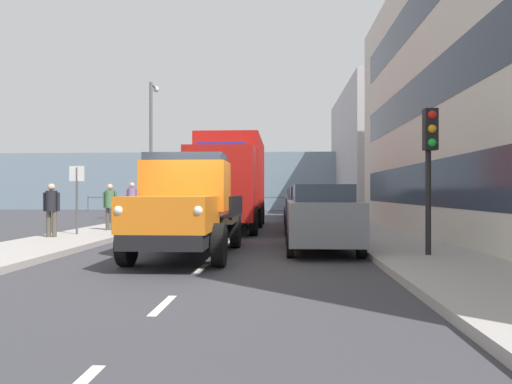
# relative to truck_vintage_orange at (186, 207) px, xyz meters

# --- Properties ---
(ground_plane) EXTENTS (80.00, 80.00, 0.00)m
(ground_plane) POSITION_rel_truck_vintage_orange_xyz_m (-0.64, -8.23, -1.18)
(ground_plane) COLOR #38383D
(sidewalk_left) EXTENTS (2.61, 34.72, 0.15)m
(sidewalk_left) POSITION_rel_truck_vintage_orange_xyz_m (-5.51, -8.23, -1.10)
(sidewalk_left) COLOR #9E9993
(sidewalk_left) RESTS_ON ground_plane
(sidewalk_right) EXTENTS (2.61, 34.72, 0.15)m
(sidewalk_right) POSITION_rel_truck_vintage_orange_xyz_m (4.24, -8.23, -1.10)
(sidewalk_right) COLOR #9E9993
(sidewalk_right) RESTS_ON ground_plane
(road_centreline_markings) EXTENTS (0.12, 30.28, 0.01)m
(road_centreline_markings) POSITION_rel_truck_vintage_orange_xyz_m (-0.64, -7.48, -1.17)
(road_centreline_markings) COLOR silver
(road_centreline_markings) RESTS_ON ground_plane
(building_far_block) EXTENTS (6.08, 14.40, 9.19)m
(building_far_block) POSITION_rel_truck_vintage_orange_xyz_m (-9.86, -24.43, 3.41)
(building_far_block) COLOR #B7B2B7
(building_far_block) RESTS_ON ground_plane
(sea_horizon) EXTENTS (80.00, 0.80, 5.00)m
(sea_horizon) POSITION_rel_truck_vintage_orange_xyz_m (-0.64, -28.59, 1.32)
(sea_horizon) COLOR gray
(sea_horizon) RESTS_ON ground_plane
(seawall_railing) EXTENTS (28.08, 0.08, 1.20)m
(seawall_railing) POSITION_rel_truck_vintage_orange_xyz_m (-0.64, -24.99, -0.26)
(seawall_railing) COLOR #4C5156
(seawall_railing) RESTS_ON ground_plane
(truck_vintage_orange) EXTENTS (2.17, 5.64, 2.43)m
(truck_vintage_orange) POSITION_rel_truck_vintage_orange_xyz_m (0.00, 0.00, 0.00)
(truck_vintage_orange) COLOR black
(truck_vintage_orange) RESTS_ON ground_plane
(lorry_cargo_red) EXTENTS (2.58, 8.20, 3.87)m
(lorry_cargo_red) POSITION_rel_truck_vintage_orange_xyz_m (-0.10, -8.30, 0.90)
(lorry_cargo_red) COLOR red
(lorry_cargo_red) RESTS_ON ground_plane
(car_grey_kerbside_near) EXTENTS (1.82, 4.06, 1.72)m
(car_grey_kerbside_near) POSITION_rel_truck_vintage_orange_xyz_m (-3.26, -1.33, -0.28)
(car_grey_kerbside_near) COLOR slate
(car_grey_kerbside_near) RESTS_ON ground_plane
(car_navy_kerbside_1) EXTENTS (1.83, 4.25, 1.72)m
(car_navy_kerbside_1) POSITION_rel_truck_vintage_orange_xyz_m (-3.26, -6.44, -0.28)
(car_navy_kerbside_1) COLOR navy
(car_navy_kerbside_1) RESTS_ON ground_plane
(car_maroon_kerbside_2) EXTENTS (1.83, 3.91, 1.72)m
(car_maroon_kerbside_2) POSITION_rel_truck_vintage_orange_xyz_m (-3.26, -11.63, -0.28)
(car_maroon_kerbside_2) COLOR maroon
(car_maroon_kerbside_2) RESTS_ON ground_plane
(car_teal_kerbside_3) EXTENTS (1.79, 4.15, 1.72)m
(car_teal_kerbside_3) POSITION_rel_truck_vintage_orange_xyz_m (-3.26, -17.17, -0.28)
(car_teal_kerbside_3) COLOR #1E6670
(car_teal_kerbside_3) RESTS_ON ground_plane
(car_silver_oppositeside_0) EXTENTS (1.95, 4.53, 1.72)m
(car_silver_oppositeside_0) POSITION_rel_truck_vintage_orange_xyz_m (1.98, -12.88, -0.28)
(car_silver_oppositeside_0) COLOR #B7BABF
(car_silver_oppositeside_0) RESTS_ON ground_plane
(pedestrian_with_bag) EXTENTS (0.53, 0.34, 1.65)m
(pedestrian_with_bag) POSITION_rel_truck_vintage_orange_xyz_m (4.87, -3.06, -0.06)
(pedestrian_with_bag) COLOR #4C473D
(pedestrian_with_bag) RESTS_ON sidewalk_right
(pedestrian_in_dark_coat) EXTENTS (0.53, 0.34, 1.68)m
(pedestrian_in_dark_coat) POSITION_rel_truck_vintage_orange_xyz_m (4.04, -5.68, -0.04)
(pedestrian_in_dark_coat) COLOR #4C473D
(pedestrian_in_dark_coat) RESTS_ON sidewalk_right
(pedestrian_strolling) EXTENTS (0.53, 0.34, 1.80)m
(pedestrian_strolling) POSITION_rel_truck_vintage_orange_xyz_m (4.16, -8.46, 0.04)
(pedestrian_strolling) COLOR #383342
(pedestrian_strolling) RESTS_ON sidewalk_right
(pedestrian_by_lamp) EXTENTS (0.53, 0.34, 1.74)m
(pedestrian_by_lamp) POSITION_rel_truck_vintage_orange_xyz_m (4.67, -11.49, 0.00)
(pedestrian_by_lamp) COLOR black
(pedestrian_by_lamp) RESTS_ON sidewalk_right
(traffic_light_near) EXTENTS (0.28, 0.41, 3.20)m
(traffic_light_near) POSITION_rel_truck_vintage_orange_xyz_m (-5.47, 0.41, 1.29)
(traffic_light_near) COLOR black
(traffic_light_near) RESTS_ON sidewalk_left
(lamp_post_promenade) EXTENTS (0.32, 1.14, 6.98)m
(lamp_post_promenade) POSITION_rel_truck_vintage_orange_xyz_m (4.40, -12.21, 3.09)
(lamp_post_promenade) COLOR #59595B
(lamp_post_promenade) RESTS_ON sidewalk_right
(lamp_post_far) EXTENTS (0.32, 1.14, 5.58)m
(lamp_post_far) POSITION_rel_truck_vintage_orange_xyz_m (4.04, -24.77, 2.35)
(lamp_post_far) COLOR #59595B
(lamp_post_far) RESTS_ON sidewalk_right
(street_sign) EXTENTS (0.50, 0.07, 2.25)m
(street_sign) POSITION_rel_truck_vintage_orange_xyz_m (4.52, -4.05, 0.50)
(street_sign) COLOR #4C4C4C
(street_sign) RESTS_ON sidewalk_right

